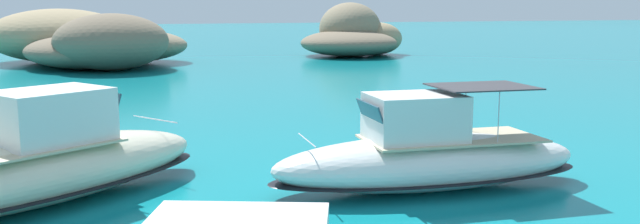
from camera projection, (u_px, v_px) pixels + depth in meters
The scene contains 4 objects.
islet_large at pixel (81, 41), 61.49m from camera, with size 21.65×25.91×5.15m.
islet_small at pixel (353, 35), 72.89m from camera, with size 13.93×15.36×5.80m.
motorboat_cream at pixel (38, 167), 17.96m from camera, with size 10.60×8.49×3.12m.
motorboat_white at pixel (427, 157), 19.41m from camera, with size 9.87×3.53×3.04m.
Camera 1 is at (-5.64, -6.47, 5.38)m, focal length 36.91 mm.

